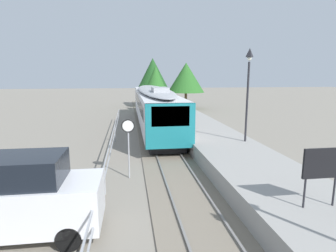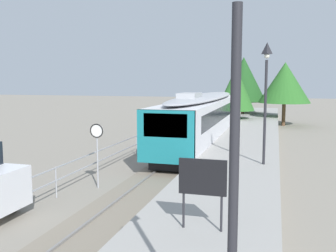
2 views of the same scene
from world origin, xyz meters
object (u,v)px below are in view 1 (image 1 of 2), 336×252
(speed_limit_sign, at_px, (128,134))
(parked_van_white, at_px, (13,197))
(commuter_train, at_px, (154,104))
(platform_notice_board, at_px, (322,165))
(platform_lamp_mid_platform, at_px, (248,78))

(speed_limit_sign, distance_m, parked_van_white, 5.56)
(commuter_train, bearing_deg, parked_van_white, -108.53)
(speed_limit_sign, relative_size, parked_van_white, 0.57)
(commuter_train, relative_size, speed_limit_sign, 7.33)
(speed_limit_sign, bearing_deg, platform_notice_board, -44.30)
(platform_notice_board, xyz_separation_m, parked_van_white, (-8.95, 1.10, -0.89))
(platform_lamp_mid_platform, relative_size, speed_limit_sign, 1.91)
(platform_lamp_mid_platform, relative_size, parked_van_white, 1.09)
(platform_lamp_mid_platform, bearing_deg, speed_limit_sign, -158.66)
(commuter_train, height_order, platform_notice_board, commuter_train)
(platform_notice_board, relative_size, parked_van_white, 0.37)
(commuter_train, xyz_separation_m, platform_notice_board, (3.27, -18.04, 0.04))
(parked_van_white, bearing_deg, platform_notice_board, -7.02)
(commuter_train, distance_m, parked_van_white, 17.88)
(platform_lamp_mid_platform, height_order, platform_notice_board, platform_lamp_mid_platform)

